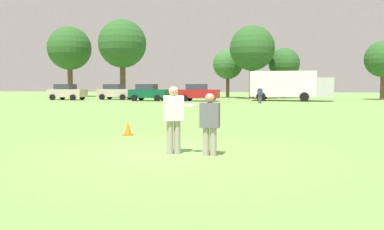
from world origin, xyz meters
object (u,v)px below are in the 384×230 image
(traffic_cone, at_px, (128,128))
(parked_car_center, at_px, (148,92))
(player_defender, at_px, (210,121))
(parked_car_near_left, at_px, (67,92))
(box_truck, at_px, (289,85))
(parked_car_mid_right, at_px, (198,92))
(parked_car_mid_left, at_px, (115,92))
(bystander_far_jogger, at_px, (260,94))
(player_thrower, at_px, (174,116))
(frisbee, at_px, (190,105))

(traffic_cone, distance_m, parked_car_center, 29.37)
(player_defender, height_order, parked_car_center, parked_car_center)
(parked_car_near_left, distance_m, box_truck, 24.95)
(traffic_cone, bearing_deg, parked_car_center, 106.34)
(parked_car_mid_right, bearing_deg, parked_car_mid_left, 166.52)
(traffic_cone, relative_size, bystander_far_jogger, 0.31)
(player_thrower, distance_m, parked_car_mid_right, 32.08)
(parked_car_mid_left, bearing_deg, player_thrower, -65.45)
(parked_car_mid_left, bearing_deg, frisbee, -64.87)
(traffic_cone, relative_size, parked_car_near_left, 0.11)
(player_defender, distance_m, traffic_cone, 4.70)
(player_thrower, relative_size, parked_car_center, 0.39)
(parked_car_mid_right, bearing_deg, traffic_cone, -84.39)
(player_thrower, xyz_separation_m, frisbee, (0.42, -0.01, 0.27))
(parked_car_near_left, xyz_separation_m, parked_car_mid_right, (15.43, -0.31, 0.00))
(player_defender, xyz_separation_m, parked_car_near_left, (-21.53, 32.05, 0.09))
(frisbee, xyz_separation_m, box_truck, (3.82, 33.87, 0.55))
(player_thrower, relative_size, bystander_far_jogger, 1.06)
(player_thrower, distance_m, bystander_far_jogger, 27.79)
(parked_car_center, relative_size, parked_car_mid_right, 1.00)
(parked_car_near_left, relative_size, parked_car_mid_right, 1.00)
(traffic_cone, bearing_deg, parked_car_mid_left, 113.10)
(frisbee, height_order, parked_car_near_left, parked_car_near_left)
(traffic_cone, xyz_separation_m, box_truck, (6.64, 30.67, 1.52))
(parked_car_near_left, bearing_deg, player_defender, -56.11)
(player_thrower, distance_m, parked_car_center, 33.13)
(parked_car_center, distance_m, box_truck, 15.13)
(player_defender, bearing_deg, parked_car_near_left, 123.89)
(player_thrower, height_order, parked_car_mid_left, parked_car_mid_left)
(player_defender, bearing_deg, traffic_cone, 135.23)
(player_thrower, xyz_separation_m, parked_car_mid_right, (-5.19, 31.65, -0.01))
(frisbee, bearing_deg, parked_car_near_left, 123.34)
(player_defender, height_order, box_truck, box_truck)
(traffic_cone, height_order, parked_car_near_left, parked_car_near_left)
(player_thrower, distance_m, box_truck, 34.14)
(player_thrower, bearing_deg, box_truck, 82.86)
(bystander_far_jogger, bearing_deg, parked_car_center, 163.24)
(box_truck, bearing_deg, parked_car_near_left, -175.64)
(frisbee, relative_size, parked_car_mid_left, 0.06)
(player_defender, xyz_separation_m, box_truck, (3.33, 33.95, 0.92))
(player_defender, height_order, bystander_far_jogger, bystander_far_jogger)
(player_thrower, bearing_deg, parked_car_mid_left, 114.55)
(player_thrower, relative_size, traffic_cone, 3.46)
(parked_car_mid_left, relative_size, bystander_far_jogger, 2.74)
(box_truck, bearing_deg, bystander_far_jogger, -115.27)
(parked_car_center, bearing_deg, parked_car_near_left, 176.57)
(parked_car_center, height_order, parked_car_mid_right, same)
(player_thrower, xyz_separation_m, parked_car_mid_left, (-15.60, 34.15, -0.01))
(parked_car_center, xyz_separation_m, box_truck, (14.90, 2.49, 0.83))
(player_defender, relative_size, traffic_cone, 3.12)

